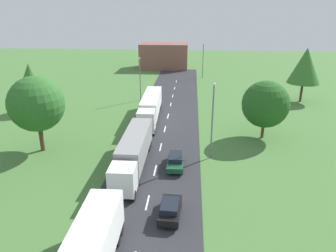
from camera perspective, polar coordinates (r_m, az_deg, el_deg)
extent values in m
cube|color=#2B2B30|center=(28.33, -4.34, -16.06)|extent=(10.00, 140.00, 0.06)
cube|color=white|center=(30.08, -3.71, -13.54)|extent=(0.16, 2.40, 0.01)
cube|color=white|center=(35.34, -2.33, -7.94)|extent=(0.16, 2.40, 0.01)
cube|color=white|center=(40.93, -1.33, -3.79)|extent=(0.16, 2.40, 0.01)
cube|color=white|center=(46.84, -0.56, -0.57)|extent=(0.16, 2.40, 0.01)
cube|color=white|center=(52.54, 0.00, 1.80)|extent=(0.16, 2.40, 0.01)
cube|color=white|center=(58.99, 0.50, 3.90)|extent=(0.16, 2.40, 0.01)
cube|color=white|center=(64.80, 0.87, 5.42)|extent=(0.16, 2.40, 0.01)
cube|color=white|center=(71.08, 1.19, 6.77)|extent=(0.16, 2.40, 0.01)
cube|color=white|center=(77.85, 1.48, 7.97)|extent=(0.16, 2.40, 0.01)
cube|color=white|center=(22.61, -13.75, -20.46)|extent=(2.69, 9.75, 2.79)
cylinder|color=black|center=(25.60, -9.10, -19.40)|extent=(0.37, 1.01, 1.00)
cylinder|color=black|center=(26.08, -13.88, -18.93)|extent=(0.37, 1.01, 1.00)
cylinder|color=black|center=(26.48, -8.56, -17.81)|extent=(0.37, 1.01, 1.00)
cylinder|color=black|center=(26.95, -13.15, -17.40)|extent=(0.37, 1.01, 1.00)
cube|color=white|center=(30.30, -8.11, -9.45)|extent=(2.45, 2.56, 2.60)
cube|color=black|center=(29.04, -8.65, -9.83)|extent=(2.10, 0.11, 1.15)
cube|color=gray|center=(36.30, -5.87, -3.41)|extent=(2.54, 10.87, 2.77)
cube|color=black|center=(36.97, -5.78, -5.65)|extent=(0.94, 10.32, 0.24)
cylinder|color=black|center=(30.24, -6.25, -12.30)|extent=(0.35, 1.00, 1.00)
cylinder|color=black|center=(30.66, -10.20, -12.02)|extent=(0.35, 1.00, 1.00)
cylinder|color=black|center=(39.77, -3.50, -3.79)|extent=(0.35, 1.00, 1.00)
cylinder|color=black|center=(40.09, -6.49, -3.68)|extent=(0.35, 1.00, 1.00)
cylinder|color=black|center=(40.95, -3.27, -3.04)|extent=(0.35, 1.00, 1.00)
cylinder|color=black|center=(41.26, -6.17, -2.95)|extent=(0.35, 1.00, 1.00)
cube|color=white|center=(44.65, -3.93, 0.96)|extent=(2.52, 2.87, 2.89)
cube|color=black|center=(43.22, -4.14, 1.02)|extent=(2.10, 0.16, 1.27)
cube|color=white|center=(51.84, -2.99, 4.09)|extent=(2.85, 11.95, 2.86)
cube|color=black|center=(52.32, -2.96, 2.37)|extent=(1.23, 11.31, 0.24)
cylinder|color=black|center=(44.39, -2.64, -1.12)|extent=(0.38, 1.01, 1.00)
cylinder|color=black|center=(44.63, -5.32, -1.07)|extent=(0.38, 1.01, 1.00)
cylinder|color=black|center=(55.65, -1.53, 3.40)|extent=(0.38, 1.01, 1.00)
cylinder|color=black|center=(55.83, -3.68, 3.42)|extent=(0.38, 1.01, 1.00)
cylinder|color=black|center=(57.01, -1.43, 3.82)|extent=(0.38, 1.01, 1.00)
cylinder|color=black|center=(57.19, -3.53, 3.84)|extent=(0.38, 1.01, 1.00)
cube|color=black|center=(27.95, 0.39, -14.85)|extent=(1.91, 4.00, 0.65)
cube|color=black|center=(27.46, 0.34, -14.11)|extent=(1.56, 2.26, 0.49)
cylinder|color=black|center=(29.30, -0.83, -13.77)|extent=(0.25, 0.65, 0.64)
cylinder|color=black|center=(29.16, 2.24, -13.97)|extent=(0.25, 0.65, 0.64)
cylinder|color=black|center=(27.16, -1.63, -16.91)|extent=(0.25, 0.65, 0.64)
cylinder|color=black|center=(27.01, 1.72, -17.15)|extent=(0.25, 0.65, 0.64)
cube|color=#19472D|center=(35.76, 1.36, -6.47)|extent=(1.80, 4.50, 0.59)
cube|color=black|center=(35.72, 1.39, -5.54)|extent=(1.50, 2.52, 0.49)
cylinder|color=black|center=(34.52, 2.55, -8.09)|extent=(0.22, 0.64, 0.64)
cylinder|color=black|center=(34.58, -0.08, -8.01)|extent=(0.22, 0.64, 0.64)
cylinder|color=black|center=(37.23, 2.69, -5.85)|extent=(0.22, 0.64, 0.64)
cylinder|color=black|center=(37.29, 0.26, -5.78)|extent=(0.22, 0.64, 0.64)
cylinder|color=slate|center=(36.89, 7.92, 0.53)|extent=(0.18, 0.18, 8.84)
sphere|color=silver|center=(35.62, 8.28, 7.41)|extent=(0.36, 0.36, 0.36)
cylinder|color=slate|center=(61.33, -5.02, 8.21)|extent=(0.18, 0.18, 7.91)
sphere|color=silver|center=(60.61, -5.14, 11.98)|extent=(0.36, 0.36, 0.36)
cylinder|color=slate|center=(82.39, 6.28, 11.47)|extent=(0.18, 0.18, 8.38)
sphere|color=silver|center=(81.84, 6.40, 14.45)|extent=(0.36, 0.36, 0.36)
cylinder|color=#513823|center=(65.80, 22.79, 5.60)|extent=(0.46, 0.46, 3.58)
cone|color=#38702D|center=(64.83, 23.41, 9.90)|extent=(5.93, 5.93, 6.53)
cylinder|color=#513823|center=(59.15, -22.90, 3.67)|extent=(0.57, 0.57, 2.83)
cone|color=#38702D|center=(58.21, -23.46, 7.59)|extent=(4.99, 4.99, 5.49)
cylinder|color=#513823|center=(45.52, 16.63, -0.56)|extent=(0.41, 0.41, 2.42)
sphere|color=#23561E|center=(44.42, 17.09, 3.75)|extent=(6.30, 6.30, 6.30)
cylinder|color=#513823|center=(42.52, -21.77, -1.85)|extent=(0.53, 0.53, 3.56)
sphere|color=#2D6628|center=(41.20, -22.55, 3.68)|extent=(6.68, 6.68, 6.68)
cube|color=brown|center=(96.01, -0.68, 12.49)|extent=(13.80, 9.27, 7.17)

